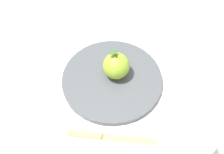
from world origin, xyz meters
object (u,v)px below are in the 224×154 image
Objects in this scene: dinner_plate at (112,79)px; apple at (116,66)px; cup at (196,145)px; knife at (103,137)px.

apple reaches higher than dinner_plate.
cup is at bearing 171.19° from apple.
apple reaches higher than cup.
apple is 0.46× the size of knife.
cup is at bearing -148.34° from knife.
cup is 0.48× the size of knife.
dinner_plate is 1.49× the size of knife.
apple reaches higher than knife.
dinner_plate is 3.10× the size of cup.
dinner_plate is 3.21× the size of apple.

